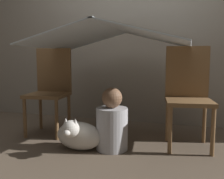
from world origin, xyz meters
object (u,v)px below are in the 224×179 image
object	(u,v)px
chair_right	(188,92)
person_front	(112,124)
chair_left	(50,87)
dog	(78,135)

from	to	relation	value
chair_right	person_front	distance (m)	0.77
chair_left	person_front	world-z (taller)	chair_left
chair_right	person_front	size ratio (longest dim) A/B	1.66
person_front	dog	world-z (taller)	person_front
person_front	dog	bearing A→B (deg)	-156.59
chair_right	person_front	world-z (taller)	chair_right
person_front	chair_right	bearing A→B (deg)	27.06
chair_right	chair_left	bearing A→B (deg)	171.45
dog	person_front	bearing A→B (deg)	23.41
chair_right	dog	size ratio (longest dim) A/B	2.21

